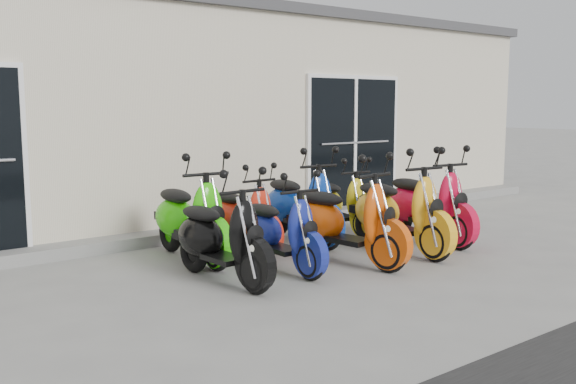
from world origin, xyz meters
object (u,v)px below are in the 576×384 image
at_px(scooter_front_black, 221,224).
at_px(scooter_front_red, 428,193).
at_px(scooter_back_blue, 301,194).
at_px(scooter_back_yellow, 341,194).
at_px(scooter_front_orange_b, 399,199).
at_px(scooter_front_orange_a, 345,208).
at_px(scooter_back_red, 243,205).
at_px(scooter_front_blue, 280,220).
at_px(scooter_back_green, 190,206).

xyz_separation_m(scooter_front_black, scooter_front_red, (3.26, 0.03, 0.05)).
relative_size(scooter_back_blue, scooter_back_yellow, 1.17).
height_order(scooter_front_orange_b, scooter_back_yellow, scooter_front_orange_b).
distance_m(scooter_front_orange_a, scooter_front_orange_b, 0.92).
relative_size(scooter_front_red, scooter_back_blue, 1.01).
distance_m(scooter_front_black, scooter_back_blue, 2.15).
distance_m(scooter_front_orange_b, scooter_front_red, 0.79).
distance_m(scooter_front_orange_b, scooter_back_red, 1.96).
bearing_deg(scooter_front_orange_a, scooter_front_blue, 157.15).
distance_m(scooter_front_blue, scooter_back_yellow, 2.27).
bearing_deg(scooter_back_red, scooter_back_green, -173.70).
xyz_separation_m(scooter_front_blue, scooter_back_yellow, (1.96, 1.15, -0.01)).
bearing_deg(scooter_front_red, scooter_front_orange_a, -164.80).
relative_size(scooter_back_red, scooter_back_blue, 0.87).
height_order(scooter_front_black, scooter_back_red, scooter_front_black).
relative_size(scooter_back_green, scooter_back_red, 1.16).
height_order(scooter_front_black, scooter_back_yellow, scooter_front_black).
relative_size(scooter_front_blue, scooter_front_red, 0.87).
xyz_separation_m(scooter_front_blue, scooter_back_blue, (1.12, 1.02, 0.08)).
distance_m(scooter_back_green, scooter_back_blue, 1.67).
relative_size(scooter_front_black, scooter_front_red, 0.93).
relative_size(scooter_front_orange_a, scooter_front_orange_b, 0.98).
relative_size(scooter_front_black, scooter_front_blue, 1.07).
distance_m(scooter_front_orange_a, scooter_back_green, 1.81).
bearing_deg(scooter_back_red, scooter_front_orange_b, -44.75).
distance_m(scooter_front_blue, scooter_front_orange_a, 0.82).
bearing_deg(scooter_back_yellow, scooter_front_orange_b, -93.72).
relative_size(scooter_front_orange_b, scooter_front_red, 1.02).
relative_size(scooter_front_orange_b, scooter_back_green, 1.02).
bearing_deg(scooter_front_blue, scooter_back_blue, 42.85).
xyz_separation_m(scooter_front_orange_a, scooter_back_red, (-0.53, 1.34, -0.09)).
bearing_deg(scooter_back_red, scooter_front_blue, -105.58).
distance_m(scooter_front_orange_b, scooter_back_blue, 1.34).
xyz_separation_m(scooter_front_orange_b, scooter_back_blue, (-0.60, 1.20, -0.02)).
distance_m(scooter_front_orange_b, scooter_back_yellow, 1.36).
relative_size(scooter_front_red, scooter_back_yellow, 1.18).
bearing_deg(scooter_back_blue, scooter_front_blue, -133.57).
bearing_deg(scooter_back_yellow, scooter_front_red, -58.41).
xyz_separation_m(scooter_back_green, scooter_back_yellow, (2.51, 0.13, -0.10)).
distance_m(scooter_front_black, scooter_back_red, 1.55).
bearing_deg(scooter_front_black, scooter_back_red, 44.63).
bearing_deg(scooter_back_green, scooter_back_yellow, 5.18).
bearing_deg(scooter_front_orange_a, scooter_front_red, -0.99).
bearing_deg(scooter_back_red, scooter_front_red, -29.24).
xyz_separation_m(scooter_front_orange_a, scooter_back_green, (-1.35, 1.22, 0.00)).
height_order(scooter_front_orange_a, scooter_back_yellow, scooter_front_orange_a).
height_order(scooter_front_black, scooter_front_red, scooter_front_red).
bearing_deg(scooter_front_orange_b, scooter_front_black, -179.60).
bearing_deg(scooter_back_green, scooter_front_blue, -59.23).
relative_size(scooter_front_blue, scooter_back_blue, 0.88).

